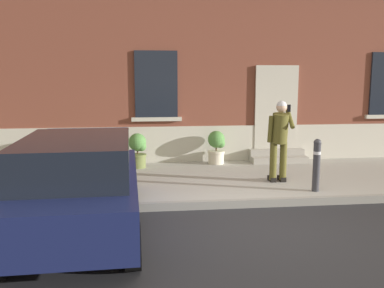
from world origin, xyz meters
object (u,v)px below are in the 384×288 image
(bollard_far_left, at_px, (110,168))
(bollard_near_person, at_px, (317,163))
(person_on_phone, at_px, (280,136))
(planter_olive, at_px, (138,150))
(hatchback_car_navy, at_px, (78,183))
(planter_terracotta, at_px, (55,150))
(planter_cream, at_px, (217,146))

(bollard_far_left, bearing_deg, bollard_near_person, 0.00)
(person_on_phone, bearing_deg, bollard_near_person, -58.77)
(bollard_far_left, height_order, planter_olive, bollard_far_left)
(hatchback_car_navy, xyz_separation_m, planter_olive, (0.85, 3.99, -0.18))
(bollard_near_person, distance_m, person_on_phone, 1.03)
(bollard_far_left, height_order, person_on_phone, person_on_phone)
(bollard_far_left, height_order, planter_terracotta, bollard_far_left)
(planter_terracotta, bearing_deg, planter_cream, 1.80)
(bollard_near_person, bearing_deg, person_on_phone, 122.56)
(planter_olive, bearing_deg, hatchback_car_navy, -102.09)
(planter_terracotta, xyz_separation_m, planter_cream, (4.05, 0.13, 0.00))
(planter_olive, bearing_deg, planter_cream, 6.91)
(hatchback_car_navy, distance_m, bollard_near_person, 4.57)
(bollard_near_person, distance_m, planter_cream, 3.23)
(hatchback_car_navy, relative_size, planter_olive, 4.78)
(hatchback_car_navy, bearing_deg, planter_terracotta, 105.89)
(bollard_near_person, relative_size, person_on_phone, 0.60)
(person_on_phone, bearing_deg, planter_olive, 147.27)
(bollard_far_left, distance_m, planter_cream, 3.81)
(person_on_phone, bearing_deg, planter_terracotta, 157.46)
(bollard_far_left, bearing_deg, planter_terracotta, 119.47)
(bollard_near_person, distance_m, bollard_far_left, 3.98)
(bollard_near_person, height_order, bollard_far_left, same)
(bollard_far_left, bearing_deg, planter_olive, 79.67)
(bollard_near_person, bearing_deg, planter_terracotta, 153.65)
(hatchback_car_navy, distance_m, planter_terracotta, 4.28)
(hatchback_car_navy, distance_m, planter_olive, 4.09)
(planter_cream, bearing_deg, bollard_far_left, -131.13)
(hatchback_car_navy, height_order, planter_olive, hatchback_car_navy)
(bollard_near_person, bearing_deg, hatchback_car_navy, -162.53)
(bollard_far_left, distance_m, planter_olive, 2.67)
(hatchback_car_navy, relative_size, bollard_far_left, 3.94)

